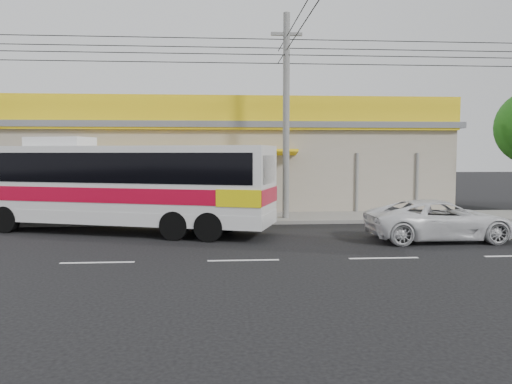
% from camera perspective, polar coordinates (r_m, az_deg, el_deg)
% --- Properties ---
extents(ground, '(120.00, 120.00, 0.00)m').
position_cam_1_polar(ground, '(16.49, -1.86, -5.98)').
color(ground, black).
rests_on(ground, ground).
extents(sidewalk, '(30.00, 3.20, 0.15)m').
position_cam_1_polar(sidewalk, '(22.41, -2.48, -3.00)').
color(sidewalk, slate).
rests_on(sidewalk, ground).
extents(lane_markings, '(50.00, 0.12, 0.01)m').
position_cam_1_polar(lane_markings, '(14.05, -1.45, -7.83)').
color(lane_markings, silver).
rests_on(lane_markings, ground).
extents(storefront_building, '(22.60, 9.20, 5.70)m').
position_cam_1_polar(storefront_building, '(27.76, -2.85, 3.05)').
color(storefront_building, '#9E947F').
rests_on(storefront_building, ground).
extents(coach_bus, '(11.87, 5.96, 3.60)m').
position_cam_1_polar(coach_bus, '(19.32, -15.01, 1.16)').
color(coach_bus, silver).
rests_on(coach_bus, ground).
extents(white_car, '(5.03, 2.35, 1.39)m').
position_cam_1_polar(white_car, '(18.26, 20.32, -3.03)').
color(white_car, silver).
rests_on(white_car, ground).
extents(utility_pole, '(34.00, 14.00, 8.96)m').
position_cam_1_polar(utility_pole, '(22.24, 3.50, 15.88)').
color(utility_pole, slate).
rests_on(utility_pole, ground).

